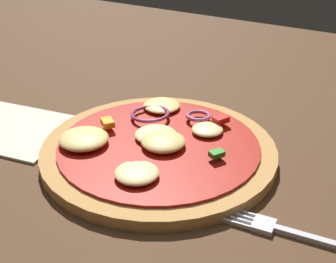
# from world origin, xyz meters

# --- Properties ---
(dining_table) EXTENTS (1.43, 0.98, 0.04)m
(dining_table) POSITION_xyz_m (0.00, 0.00, 0.02)
(dining_table) COLOR #4C301C
(dining_table) RESTS_ON ground
(pizza) EXTENTS (0.24, 0.24, 0.03)m
(pizza) POSITION_xyz_m (0.05, -0.02, 0.05)
(pizza) COLOR tan
(pizza) RESTS_ON dining_table
(fork) EXTENTS (0.17, 0.02, 0.01)m
(fork) POSITION_xyz_m (0.22, -0.08, 0.04)
(fork) COLOR silver
(fork) RESTS_ON dining_table
(napkin) EXTENTS (0.16, 0.12, 0.00)m
(napkin) POSITION_xyz_m (-0.12, -0.05, 0.04)
(napkin) COLOR silver
(napkin) RESTS_ON dining_table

